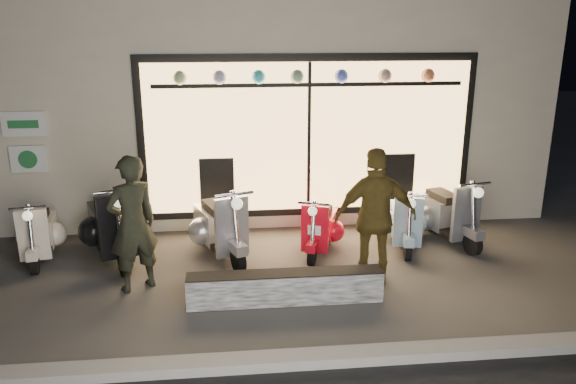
% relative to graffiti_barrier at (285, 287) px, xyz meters
% --- Properties ---
extents(ground, '(40.00, 40.00, 0.00)m').
position_rel_graffiti_barrier_xyz_m(ground, '(-0.16, 0.65, -0.20)').
color(ground, '#383533').
rests_on(ground, ground).
extents(kerb, '(40.00, 0.25, 0.12)m').
position_rel_graffiti_barrier_xyz_m(kerb, '(-0.16, -1.35, -0.14)').
color(kerb, slate).
rests_on(kerb, ground).
extents(shop_building, '(10.20, 6.23, 4.20)m').
position_rel_graffiti_barrier_xyz_m(shop_building, '(-0.15, 5.63, 1.90)').
color(shop_building, beige).
rests_on(shop_building, ground).
extents(graffiti_barrier, '(2.41, 0.28, 0.40)m').
position_rel_graffiti_barrier_xyz_m(graffiti_barrier, '(0.00, 0.00, 0.00)').
color(graffiti_barrier, black).
rests_on(graffiti_barrier, ground).
extents(scooter_silver, '(0.83, 1.50, 1.08)m').
position_rel_graffiti_barrier_xyz_m(scooter_silver, '(-0.83, 1.68, 0.23)').
color(scooter_silver, black).
rests_on(scooter_silver, ground).
extents(scooter_red, '(0.68, 1.23, 0.89)m').
position_rel_graffiti_barrier_xyz_m(scooter_red, '(0.72, 1.66, 0.16)').
color(scooter_red, black).
rests_on(scooter_red, ground).
extents(scooter_black, '(0.91, 1.61, 1.17)m').
position_rel_graffiti_barrier_xyz_m(scooter_black, '(-2.42, 1.78, 0.27)').
color(scooter_black, black).
rests_on(scooter_black, ground).
extents(scooter_cream, '(0.55, 1.30, 0.93)m').
position_rel_graffiti_barrier_xyz_m(scooter_cream, '(-3.47, 1.82, 0.17)').
color(scooter_cream, black).
rests_on(scooter_cream, ground).
extents(scooter_blue, '(0.61, 1.33, 0.95)m').
position_rel_graffiti_barrier_xyz_m(scooter_blue, '(2.05, 1.76, 0.18)').
color(scooter_blue, black).
rests_on(scooter_blue, ground).
extents(scooter_grey, '(0.70, 1.48, 1.05)m').
position_rel_graffiti_barrier_xyz_m(scooter_grey, '(2.75, 1.93, 0.22)').
color(scooter_grey, black).
rests_on(scooter_grey, ground).
extents(man, '(0.78, 0.71, 1.79)m').
position_rel_graffiti_barrier_xyz_m(man, '(-1.89, 0.58, 0.69)').
color(man, black).
rests_on(man, ground).
extents(woman, '(1.09, 0.47, 1.83)m').
position_rel_graffiti_barrier_xyz_m(woman, '(1.23, 0.45, 0.72)').
color(woman, brown).
rests_on(woman, ground).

